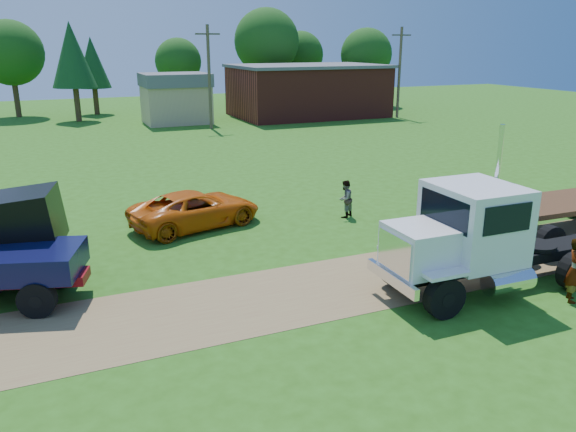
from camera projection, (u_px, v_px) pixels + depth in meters
name	position (u px, v px, depth m)	size (l,w,h in m)	color
ground	(331.00, 287.00, 18.05)	(140.00, 140.00, 0.00)	#295713
dirt_track	(331.00, 286.00, 18.05)	(120.00, 4.20, 0.01)	brown
white_semi_tractor	(475.00, 239.00, 17.25)	(8.49, 3.11, 5.11)	black
orange_pickup	(196.00, 209.00, 23.71)	(2.56, 5.56, 1.55)	#CF5709
flatbed_trailer	(552.00, 209.00, 22.99)	(9.15, 3.00, 2.33)	#332110
spectator_a	(575.00, 270.00, 16.78)	(0.73, 0.48, 2.00)	#999999
spectator_b	(345.00, 199.00, 24.98)	(0.82, 0.64, 1.68)	#999999
brick_building	(307.00, 90.00, 59.14)	(15.40, 10.40, 5.30)	maroon
tan_shed	(176.00, 98.00, 53.91)	(6.20, 5.40, 4.70)	tan
utility_poles	(209.00, 75.00, 49.61)	(42.20, 0.28, 9.00)	brown
tree_row	(155.00, 53.00, 61.64)	(58.61, 14.42, 11.49)	#372A16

